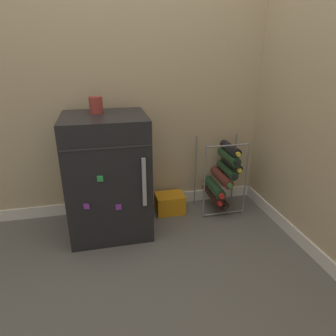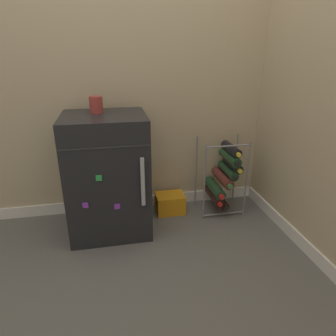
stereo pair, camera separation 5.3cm
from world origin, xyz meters
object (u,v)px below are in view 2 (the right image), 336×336
object	(u,v)px
fridge_top_cup	(96,105)
soda_box	(170,203)
wine_rack	(223,177)
mini_fridge	(108,175)

from	to	relation	value
fridge_top_cup	soda_box	bearing A→B (deg)	7.45
wine_rack	fridge_top_cup	xyz separation A→B (m)	(-0.93, -0.02, 0.60)
mini_fridge	soda_box	size ratio (longest dim) A/B	3.74
soda_box	wine_rack	bearing A→B (deg)	-6.33
fridge_top_cup	wine_rack	bearing A→B (deg)	1.25
wine_rack	fridge_top_cup	world-z (taller)	fridge_top_cup
soda_box	fridge_top_cup	size ratio (longest dim) A/B	2.08
mini_fridge	wine_rack	world-z (taller)	mini_fridge
wine_rack	soda_box	world-z (taller)	wine_rack
mini_fridge	wine_rack	bearing A→B (deg)	6.18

